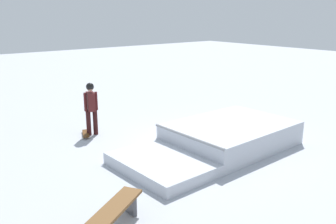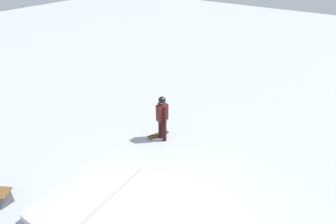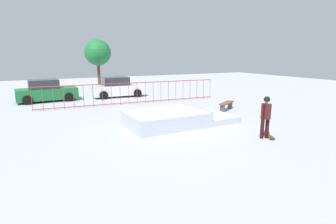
{
  "view_description": "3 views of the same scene",
  "coord_description": "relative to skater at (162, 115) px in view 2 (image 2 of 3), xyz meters",
  "views": [
    {
      "loc": [
        7.29,
        7.31,
        3.85
      ],
      "look_at": [
        0.59,
        -1.11,
        0.9
      ],
      "focal_mm": 38.71,
      "sensor_mm": 36.0,
      "label": 1
    },
    {
      "loc": [
        -2.6,
        3.42,
        5.98
      ],
      "look_at": [
        2.21,
        -3.31,
        1.0
      ],
      "focal_mm": 29.42,
      "sensor_mm": 36.0,
      "label": 2
    },
    {
      "loc": [
        -5.86,
        -10.48,
        3.32
      ],
      "look_at": [
        -0.28,
        0.76,
        0.6
      ],
      "focal_mm": 28.13,
      "sensor_mm": 36.0,
      "label": 3
    }
  ],
  "objects": [
    {
      "name": "skater",
      "position": [
        0.0,
        0.0,
        0.0
      ],
      "size": [
        0.43,
        0.42,
        1.73
      ],
      "rotation": [
        0.0,
        0.0,
        1.32
      ],
      "color": "black",
      "rests_on": "ground"
    },
    {
      "name": "skateboard",
      "position": [
        0.22,
        -0.04,
        -0.93
      ],
      "size": [
        0.51,
        0.81,
        0.09
      ],
      "rotation": [
        0.0,
        0.0,
        1.15
      ],
      "color": "#593314",
      "rests_on": "ground"
    }
  ]
}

